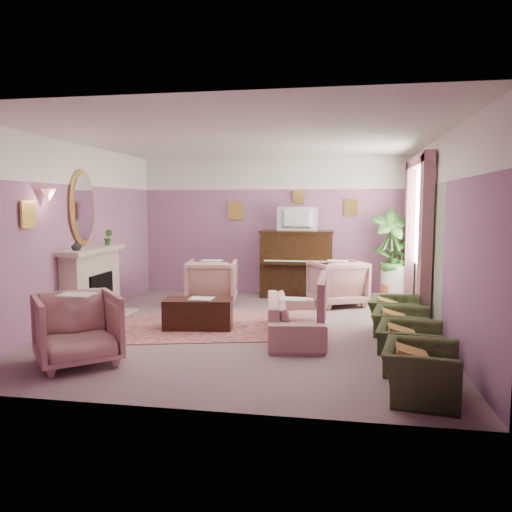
% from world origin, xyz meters
% --- Properties ---
extents(floor, '(5.50, 6.00, 0.01)m').
position_xyz_m(floor, '(0.00, 0.00, 0.00)').
color(floor, slate).
rests_on(floor, ground).
extents(ceiling, '(5.50, 6.00, 0.01)m').
position_xyz_m(ceiling, '(0.00, 0.00, 2.80)').
color(ceiling, silver).
rests_on(ceiling, wall_back).
extents(wall_back, '(5.50, 0.02, 2.80)m').
position_xyz_m(wall_back, '(0.00, 3.00, 1.40)').
color(wall_back, slate).
rests_on(wall_back, floor).
extents(wall_front, '(5.50, 0.02, 2.80)m').
position_xyz_m(wall_front, '(0.00, -3.00, 1.40)').
color(wall_front, slate).
rests_on(wall_front, floor).
extents(wall_left, '(0.02, 6.00, 2.80)m').
position_xyz_m(wall_left, '(-2.75, 0.00, 1.40)').
color(wall_left, slate).
rests_on(wall_left, floor).
extents(wall_right, '(0.02, 6.00, 2.80)m').
position_xyz_m(wall_right, '(2.75, 0.00, 1.40)').
color(wall_right, slate).
rests_on(wall_right, floor).
extents(picture_rail_band, '(5.50, 0.01, 0.65)m').
position_xyz_m(picture_rail_band, '(0.00, 2.99, 2.47)').
color(picture_rail_band, white).
rests_on(picture_rail_band, wall_back).
extents(stripe_panel, '(0.01, 3.00, 2.15)m').
position_xyz_m(stripe_panel, '(2.73, 1.30, 1.07)').
color(stripe_panel, '#95A586').
rests_on(stripe_panel, wall_right).
extents(fireplace_surround, '(0.30, 1.40, 1.10)m').
position_xyz_m(fireplace_surround, '(-2.59, 0.20, 0.55)').
color(fireplace_surround, '#BFAB92').
rests_on(fireplace_surround, floor).
extents(fireplace_inset, '(0.18, 0.72, 0.68)m').
position_xyz_m(fireplace_inset, '(-2.49, 0.20, 0.40)').
color(fireplace_inset, black).
rests_on(fireplace_inset, floor).
extents(fire_ember, '(0.06, 0.54, 0.10)m').
position_xyz_m(fire_ember, '(-2.45, 0.20, 0.22)').
color(fire_ember, '#FF4C18').
rests_on(fire_ember, floor).
extents(mantel_shelf, '(0.40, 1.55, 0.07)m').
position_xyz_m(mantel_shelf, '(-2.56, 0.20, 1.12)').
color(mantel_shelf, '#BFAB92').
rests_on(mantel_shelf, fireplace_surround).
extents(hearth, '(0.55, 1.50, 0.02)m').
position_xyz_m(hearth, '(-2.39, 0.20, 0.01)').
color(hearth, '#BFAB92').
rests_on(hearth, floor).
extents(mirror_frame, '(0.04, 0.72, 1.20)m').
position_xyz_m(mirror_frame, '(-2.70, 0.20, 1.80)').
color(mirror_frame, '#E2BC4C').
rests_on(mirror_frame, wall_left).
extents(mirror_glass, '(0.01, 0.60, 1.06)m').
position_xyz_m(mirror_glass, '(-2.67, 0.20, 1.80)').
color(mirror_glass, white).
rests_on(mirror_glass, wall_left).
extents(sconce_shade, '(0.20, 0.20, 0.16)m').
position_xyz_m(sconce_shade, '(-2.62, -0.85, 1.98)').
color(sconce_shade, '#ED8B77').
rests_on(sconce_shade, wall_left).
extents(piano, '(1.40, 0.60, 1.30)m').
position_xyz_m(piano, '(0.50, 2.68, 0.65)').
color(piano, black).
rests_on(piano, floor).
extents(piano_keyshelf, '(1.30, 0.12, 0.06)m').
position_xyz_m(piano_keyshelf, '(0.50, 2.33, 0.72)').
color(piano_keyshelf, black).
rests_on(piano_keyshelf, piano).
extents(piano_keys, '(1.20, 0.08, 0.02)m').
position_xyz_m(piano_keys, '(0.50, 2.33, 0.76)').
color(piano_keys, white).
rests_on(piano_keys, piano).
extents(piano_top, '(1.45, 0.65, 0.04)m').
position_xyz_m(piano_top, '(0.50, 2.68, 1.31)').
color(piano_top, black).
rests_on(piano_top, piano).
extents(television, '(0.80, 0.12, 0.48)m').
position_xyz_m(television, '(0.50, 2.63, 1.60)').
color(television, black).
rests_on(television, piano).
extents(print_back_left, '(0.30, 0.03, 0.38)m').
position_xyz_m(print_back_left, '(-0.80, 2.96, 1.72)').
color(print_back_left, '#E2BC4C').
rests_on(print_back_left, wall_back).
extents(print_back_right, '(0.26, 0.03, 0.34)m').
position_xyz_m(print_back_right, '(1.55, 2.96, 1.78)').
color(print_back_right, '#E2BC4C').
rests_on(print_back_right, wall_back).
extents(print_back_mid, '(0.22, 0.03, 0.26)m').
position_xyz_m(print_back_mid, '(0.50, 2.96, 2.00)').
color(print_back_mid, '#E2BC4C').
rests_on(print_back_mid, wall_back).
extents(print_left_wall, '(0.03, 0.28, 0.36)m').
position_xyz_m(print_left_wall, '(-2.71, -1.20, 1.72)').
color(print_left_wall, '#E2BC4C').
rests_on(print_left_wall, wall_left).
extents(window_blind, '(0.03, 1.40, 1.80)m').
position_xyz_m(window_blind, '(2.70, 1.55, 1.70)').
color(window_blind, silver).
rests_on(window_blind, wall_right).
extents(curtain_left, '(0.16, 0.34, 2.60)m').
position_xyz_m(curtain_left, '(2.62, 0.63, 1.30)').
color(curtain_left, '#9D5D6A').
rests_on(curtain_left, floor).
extents(curtain_right, '(0.16, 0.34, 2.60)m').
position_xyz_m(curtain_right, '(2.62, 2.47, 1.30)').
color(curtain_right, '#9D5D6A').
rests_on(curtain_right, floor).
extents(pelmet, '(0.16, 2.20, 0.16)m').
position_xyz_m(pelmet, '(2.62, 1.55, 2.56)').
color(pelmet, '#9D5D6A').
rests_on(pelmet, wall_right).
extents(mantel_plant, '(0.16, 0.16, 0.28)m').
position_xyz_m(mantel_plant, '(-2.55, 0.75, 1.29)').
color(mantel_plant, '#316C25').
rests_on(mantel_plant, mantel_shelf).
extents(mantel_vase, '(0.16, 0.16, 0.16)m').
position_xyz_m(mantel_vase, '(-2.55, -0.30, 1.23)').
color(mantel_vase, white).
rests_on(mantel_vase, mantel_shelf).
extents(area_rug, '(2.86, 2.36, 0.01)m').
position_xyz_m(area_rug, '(-0.65, -0.04, 0.01)').
color(area_rug, '#A15955').
rests_on(area_rug, floor).
extents(coffee_table, '(1.06, 0.63, 0.45)m').
position_xyz_m(coffee_table, '(-0.71, -0.12, 0.23)').
color(coffee_table, black).
rests_on(coffee_table, floor).
extents(table_paper, '(0.35, 0.28, 0.01)m').
position_xyz_m(table_paper, '(-0.66, -0.12, 0.46)').
color(table_paper, silver).
rests_on(table_paper, coffee_table).
extents(sofa, '(0.62, 1.86, 0.75)m').
position_xyz_m(sofa, '(0.73, -0.33, 0.38)').
color(sofa, tan).
rests_on(sofa, floor).
extents(sofa_throw, '(0.09, 1.41, 0.52)m').
position_xyz_m(sofa_throw, '(1.13, -0.33, 0.60)').
color(sofa_throw, '#9D5D6A').
rests_on(sofa_throw, sofa).
extents(floral_armchair_left, '(0.88, 0.88, 0.92)m').
position_xyz_m(floral_armchair_left, '(-0.97, 1.63, 0.46)').
color(floral_armchair_left, tan).
rests_on(floral_armchair_left, floor).
extents(floral_armchair_right, '(0.88, 0.88, 0.92)m').
position_xyz_m(floral_armchair_right, '(1.31, 1.98, 0.46)').
color(floral_armchair_right, tan).
rests_on(floral_armchair_right, floor).
extents(floral_armchair_front, '(0.88, 0.88, 0.92)m').
position_xyz_m(floral_armchair_front, '(-1.63, -1.96, 0.46)').
color(floral_armchair_front, tan).
rests_on(floral_armchair_front, floor).
extents(olive_chair_a, '(0.56, 0.80, 0.69)m').
position_xyz_m(olive_chair_a, '(2.15, -2.38, 0.35)').
color(olive_chair_a, '#364222').
rests_on(olive_chair_a, floor).
extents(olive_chair_b, '(0.56, 0.80, 0.69)m').
position_xyz_m(olive_chair_b, '(2.15, -1.56, 0.35)').
color(olive_chair_b, '#364222').
rests_on(olive_chair_b, floor).
extents(olive_chair_c, '(0.56, 0.80, 0.69)m').
position_xyz_m(olive_chair_c, '(2.15, -0.74, 0.35)').
color(olive_chair_c, '#364222').
rests_on(olive_chair_c, floor).
extents(olive_chair_d, '(0.56, 0.80, 0.69)m').
position_xyz_m(olive_chair_d, '(2.15, 0.08, 0.35)').
color(olive_chair_d, '#364222').
rests_on(olive_chair_d, floor).
extents(side_table, '(0.52, 0.52, 0.70)m').
position_xyz_m(side_table, '(2.39, 2.53, 0.35)').
color(side_table, white).
rests_on(side_table, floor).
extents(side_plant_big, '(0.30, 0.30, 0.34)m').
position_xyz_m(side_plant_big, '(2.39, 2.53, 0.87)').
color(side_plant_big, '#316C25').
rests_on(side_plant_big, side_table).
extents(side_plant_small, '(0.16, 0.16, 0.28)m').
position_xyz_m(side_plant_small, '(2.51, 2.43, 0.84)').
color(side_plant_small, '#316C25').
rests_on(side_plant_small, side_table).
extents(palm_pot, '(0.34, 0.34, 0.34)m').
position_xyz_m(palm_pot, '(2.29, 2.47, 0.17)').
color(palm_pot, '#A44D38').
rests_on(palm_pot, floor).
extents(palm_plant, '(0.76, 0.76, 1.44)m').
position_xyz_m(palm_plant, '(2.29, 2.47, 1.06)').
color(palm_plant, '#316C25').
rests_on(palm_plant, palm_pot).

